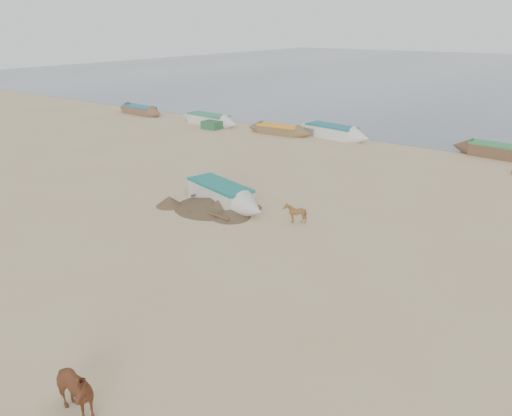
# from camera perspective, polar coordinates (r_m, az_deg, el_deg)

# --- Properties ---
(ground) EXTENTS (140.00, 140.00, 0.00)m
(ground) POSITION_cam_1_polar(r_m,az_deg,el_deg) (17.09, -7.91, -6.96)
(ground) COLOR tan
(ground) RESTS_ON ground
(cow_adult) EXTENTS (1.46, 0.67, 1.23)m
(cow_adult) POSITION_cam_1_polar(r_m,az_deg,el_deg) (11.67, -20.38, -19.09)
(cow_adult) COLOR brown
(cow_adult) RESTS_ON ground
(calf_front) EXTENTS (0.88, 0.81, 0.84)m
(calf_front) POSITION_cam_1_polar(r_m,az_deg,el_deg) (20.66, 4.48, -0.59)
(calf_front) COLOR brown
(calf_front) RESTS_ON ground
(near_canoe) EXTENTS (6.10, 2.88, 0.95)m
(near_canoe) POSITION_cam_1_polar(r_m,az_deg,el_deg) (22.89, -4.13, 1.69)
(near_canoe) COLOR beige
(near_canoe) RESTS_ON ground
(debris_pile) EXTENTS (3.43, 3.43, 0.46)m
(debris_pile) POSITION_cam_1_polar(r_m,az_deg,el_deg) (22.49, -5.02, 0.66)
(debris_pile) COLOR brown
(debris_pile) RESTS_ON ground
(waterline_canoes) EXTENTS (55.03, 4.17, 0.90)m
(waterline_canoes) POSITION_cam_1_polar(r_m,az_deg,el_deg) (33.99, 17.29, 6.95)
(waterline_canoes) COLOR brown
(waterline_canoes) RESTS_ON ground
(beach_clutter) EXTENTS (44.94, 4.30, 0.64)m
(beach_clutter) POSITION_cam_1_polar(r_m,az_deg,el_deg) (32.22, 21.10, 5.57)
(beach_clutter) COLOR #295C36
(beach_clutter) RESTS_ON ground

